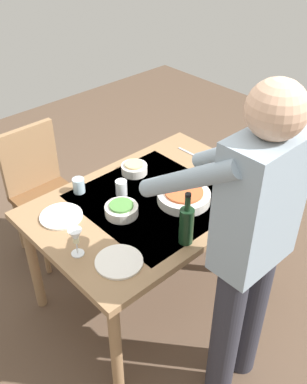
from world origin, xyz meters
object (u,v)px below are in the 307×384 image
dining_table (153,210)px  water_cup_far_left (121,188)px  water_cup_near_left (79,185)px  dinner_plate_near (119,262)px  wine_bottle (186,224)px  dinner_plate_far (61,216)px  person_server (249,242)px  side_bowl_salad (122,209)px  water_cup_near_right (250,195)px  side_bowl_bread (134,168)px  wine_glass_right (257,172)px  wine_glass_left (76,238)px  serving_bowl_pasta (184,196)px  chair_near (40,185)px

dining_table → water_cup_far_left: 0.23m
water_cup_near_left → dinner_plate_near: water_cup_near_left is taller
water_cup_near_left → wine_bottle: bearing=101.5°
dinner_plate_near → dinner_plate_far: 0.48m
water_cup_far_left → dinner_plate_far: (0.37, -0.06, -0.04)m
water_cup_far_left → person_server: bearing=89.3°
water_cup_far_left → side_bowl_salad: water_cup_far_left is taller
water_cup_far_left → dinner_plate_far: water_cup_far_left is taller
water_cup_near_left → dining_table: bearing=127.8°
wine_bottle → dinner_plate_far: bearing=-59.2°
water_cup_near_right → water_cup_near_left: bearing=-48.4°
water_cup_near_right → dinner_plate_near: (0.84, -0.12, -0.04)m
water_cup_near_left → side_bowl_salad: bearing=98.3°
side_bowl_bread → wine_glass_right: bearing=125.3°
water_cup_far_left → water_cup_near_right: bearing=132.0°
wine_glass_left → water_cup_near_left: 0.52m
dining_table → serving_bowl_pasta: (-0.11, 0.13, 0.11)m
chair_near → serving_bowl_pasta: bearing=111.3°
dining_table → serving_bowl_pasta: 0.20m
water_cup_near_left → serving_bowl_pasta: 0.61m
side_bowl_salad → dinner_plate_far: size_ratio=0.78×
wine_bottle → dinner_plate_far: wine_bottle is taller
chair_near → dinner_plate_near: size_ratio=3.96×
wine_bottle → wine_glass_left: bearing=-33.2°
water_cup_near_left → serving_bowl_pasta: size_ratio=0.30×
water_cup_near_left → dinner_plate_far: size_ratio=0.39×
dining_table → serving_bowl_pasta: bearing=132.0°
person_server → side_bowl_salad: 0.77m
water_cup_near_left → side_bowl_bread: size_ratio=0.55×
chair_near → side_bowl_bread: chair_near is taller
dining_table → dinner_plate_near: (0.46, 0.26, 0.08)m
dining_table → dinner_plate_near: 0.53m
wine_bottle → side_bowl_bread: size_ratio=1.85×
wine_bottle → serving_bowl_pasta: wine_bottle is taller
water_cup_far_left → dinner_plate_near: bearing=49.3°
serving_bowl_pasta → dinner_plate_far: (0.59, -0.34, -0.03)m
dining_table → person_server: (0.12, 0.72, 0.31)m
dinner_plate_far → wine_bottle: bearing=120.8°
chair_near → person_server: 1.63m
water_cup_near_right → chair_near: bearing=-62.3°
person_server → side_bowl_bread: 1.04m
dinner_plate_near → water_cup_near_left: bearing=-107.8°
dining_table → chair_near: 0.89m
serving_bowl_pasta → chair_near: bearing=-68.7°
chair_near → water_cup_near_right: bearing=117.7°
dinner_plate_near → water_cup_far_left: bearing=-130.7°
dining_table → water_cup_near_left: 0.45m
person_server → wine_glass_left: bearing=-54.9°
wine_glass_left → dinner_plate_far: bearing=-108.3°
water_cup_near_right → dinner_plate_far: bearing=-35.2°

